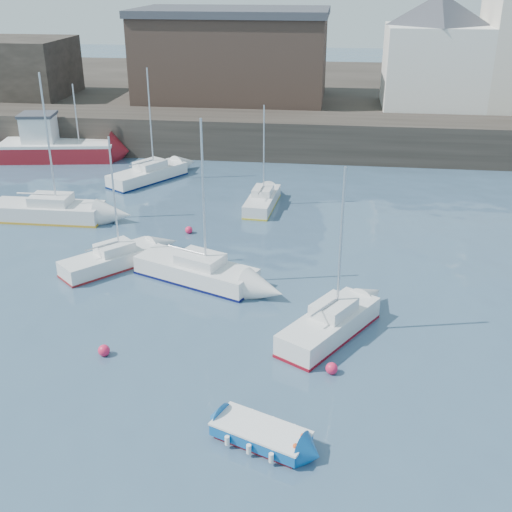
# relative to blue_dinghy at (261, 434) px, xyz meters

# --- Properties ---
(water) EXTENTS (220.00, 220.00, 0.00)m
(water) POSITION_rel_blue_dinghy_xyz_m (-1.52, -1.27, -0.32)
(water) COLOR #2D4760
(water) RESTS_ON ground
(quay_wall) EXTENTS (90.00, 5.00, 3.00)m
(quay_wall) POSITION_rel_blue_dinghy_xyz_m (-1.52, 33.73, 1.18)
(quay_wall) COLOR #28231E
(quay_wall) RESTS_ON ground
(land_strip) EXTENTS (90.00, 32.00, 2.80)m
(land_strip) POSITION_rel_blue_dinghy_xyz_m (-1.52, 51.73, 1.08)
(land_strip) COLOR #28231E
(land_strip) RESTS_ON ground
(bldg_east_d) EXTENTS (11.14, 11.14, 8.95)m
(bldg_east_d) POSITION_rel_blue_dinghy_xyz_m (9.48, 40.23, 7.04)
(bldg_east_d) COLOR white
(bldg_east_d) RESTS_ON land_strip
(warehouse) EXTENTS (16.40, 10.40, 7.60)m
(warehouse) POSITION_rel_blue_dinghy_xyz_m (-7.52, 41.73, 6.30)
(warehouse) COLOR #3D2D26
(warehouse) RESTS_ON land_strip
(blue_dinghy) EXTENTS (3.31, 2.37, 0.58)m
(blue_dinghy) POSITION_rel_blue_dinghy_xyz_m (0.00, 0.00, 0.00)
(blue_dinghy) COLOR maroon
(blue_dinghy) RESTS_ON ground
(fishing_boat) EXTENTS (8.99, 4.55, 5.69)m
(fishing_boat) POSITION_rel_blue_dinghy_xyz_m (-19.59, 30.19, 0.78)
(fishing_boat) COLOR maroon
(fishing_boat) RESTS_ON ground
(sailboat_a) EXTENTS (4.53, 4.77, 6.49)m
(sailboat_a) POSITION_rel_blue_dinghy_xyz_m (-8.80, 11.73, 0.13)
(sailboat_a) COLOR silver
(sailboat_a) RESTS_ON ground
(sailboat_b) EXTENTS (6.29, 4.13, 7.75)m
(sailboat_b) POSITION_rel_blue_dinghy_xyz_m (-4.38, 10.93, 0.18)
(sailboat_b) COLOR silver
(sailboat_b) RESTS_ON ground
(sailboat_c) EXTENTS (4.18, 5.36, 6.92)m
(sailboat_c) POSITION_rel_blue_dinghy_xyz_m (1.97, 6.65, 0.21)
(sailboat_c) COLOR silver
(sailboat_c) RESTS_ON ground
(sailboat_e) EXTENTS (6.56, 2.14, 8.43)m
(sailboat_e) POSITION_rel_blue_dinghy_xyz_m (-14.70, 17.70, 0.23)
(sailboat_e) COLOR silver
(sailboat_e) RESTS_ON ground
(sailboat_f) EXTENTS (1.88, 4.86, 6.18)m
(sailboat_f) POSITION_rel_blue_dinghy_xyz_m (-2.50, 21.41, 0.11)
(sailboat_f) COLOR silver
(sailboat_f) RESTS_ON ground
(sailboat_h) EXTENTS (4.79, 5.96, 7.57)m
(sailboat_h) POSITION_rel_blue_dinghy_xyz_m (-10.98, 25.69, 0.17)
(sailboat_h) COLOR silver
(sailboat_h) RESTS_ON ground
(buoy_near) EXTENTS (0.46, 0.46, 0.46)m
(buoy_near) POSITION_rel_blue_dinghy_xyz_m (-6.53, 4.15, -0.32)
(buoy_near) COLOR #E91F4B
(buoy_near) RESTS_ON ground
(buoy_mid) EXTENTS (0.45, 0.45, 0.45)m
(buoy_mid) POSITION_rel_blue_dinghy_xyz_m (2.11, 4.05, -0.32)
(buoy_mid) COLOR #E91F4B
(buoy_mid) RESTS_ON ground
(buoy_far) EXTENTS (0.42, 0.42, 0.42)m
(buoy_far) POSITION_rel_blue_dinghy_xyz_m (-6.05, 16.64, -0.32)
(buoy_far) COLOR #E91F4B
(buoy_far) RESTS_ON ground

